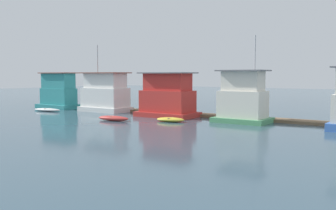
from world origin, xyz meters
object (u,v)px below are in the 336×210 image
at_px(houseboat_white, 105,94).
at_px(houseboat_red, 167,97).
at_px(dinghy_white, 47,110).
at_px(houseboat_teal, 58,92).
at_px(dinghy_red, 113,118).
at_px(houseboat_green, 243,100).
at_px(dinghy_yellow, 170,120).

relative_size(houseboat_white, houseboat_red, 1.28).
bearing_deg(dinghy_white, houseboat_white, 33.37).
height_order(houseboat_teal, dinghy_red, houseboat_teal).
bearing_deg(dinghy_red, houseboat_green, 29.58).
relative_size(houseboat_teal, houseboat_red, 0.94).
height_order(houseboat_white, houseboat_green, houseboat_white).
bearing_deg(dinghy_white, houseboat_green, 8.66).
height_order(houseboat_green, dinghy_yellow, houseboat_green).
distance_m(houseboat_green, dinghy_yellow, 7.34).
xyz_separation_m(houseboat_green, dinghy_yellow, (-6.00, -3.71, -2.01)).
height_order(houseboat_teal, houseboat_green, houseboat_green).
bearing_deg(houseboat_green, dinghy_yellow, -148.23).
distance_m(houseboat_green, dinghy_white, 25.43).
distance_m(dinghy_white, dinghy_red, 14.09).
relative_size(houseboat_teal, dinghy_white, 1.51).
bearing_deg(houseboat_red, houseboat_white, 177.68).
bearing_deg(dinghy_red, dinghy_yellow, 26.92).
bearing_deg(houseboat_green, houseboat_white, 179.09).
height_order(dinghy_white, dinghy_red, dinghy_red).
relative_size(houseboat_green, dinghy_white, 2.02).
bearing_deg(dinghy_white, dinghy_yellow, 0.31).
bearing_deg(dinghy_red, houseboat_red, 69.80).
distance_m(dinghy_white, dinghy_yellow, 19.06).
distance_m(houseboat_teal, houseboat_green, 27.41).
relative_size(dinghy_white, dinghy_red, 1.14).
xyz_separation_m(houseboat_white, dinghy_yellow, (12.81, -4.01, -2.03)).
relative_size(houseboat_red, dinghy_red, 1.81).
bearing_deg(dinghy_red, houseboat_teal, 158.91).
distance_m(dinghy_red, dinghy_yellow, 5.83).
xyz_separation_m(houseboat_white, houseboat_green, (18.81, -0.30, -0.02)).
xyz_separation_m(houseboat_red, dinghy_red, (-2.30, -6.25, -1.90)).
distance_m(houseboat_teal, houseboat_white, 8.61).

